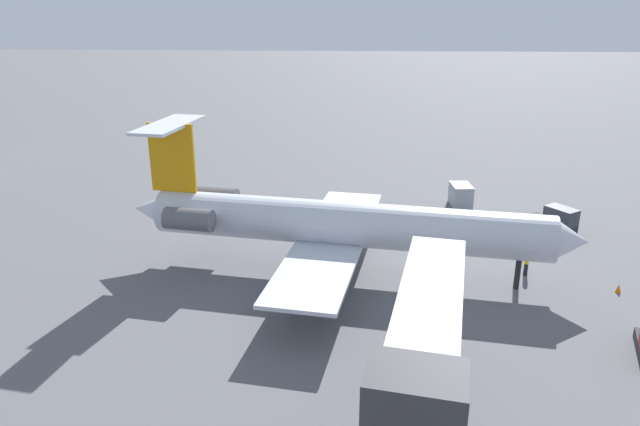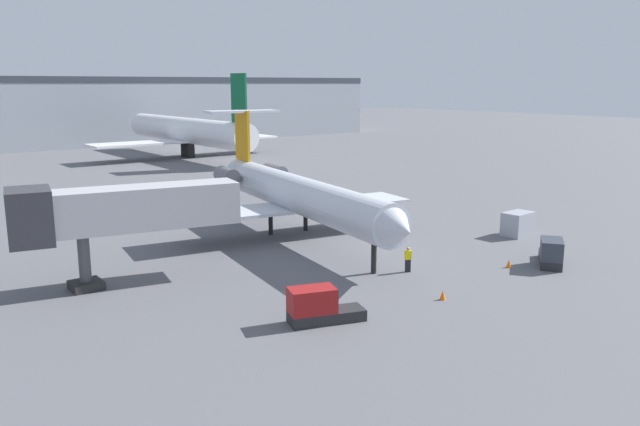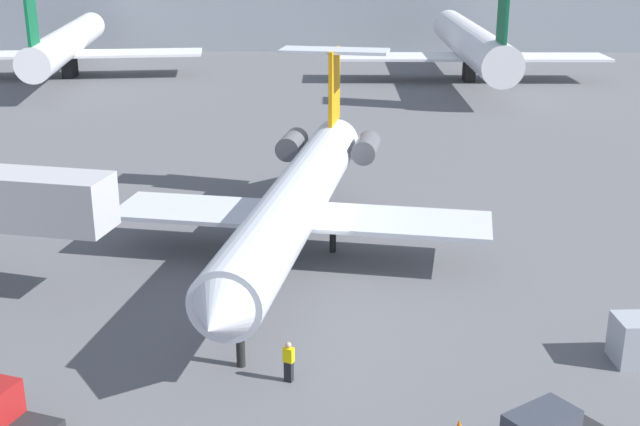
# 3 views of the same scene
# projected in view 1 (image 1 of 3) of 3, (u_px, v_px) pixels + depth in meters

# --- Properties ---
(ground_plane) EXTENTS (400.00, 400.00, 0.10)m
(ground_plane) POSITION_uv_depth(u_px,v_px,m) (354.00, 264.00, 41.15)
(ground_plane) COLOR #5B5B60
(regional_jet) EXTENTS (20.53, 30.22, 9.70)m
(regional_jet) POSITION_uv_depth(u_px,v_px,m) (335.00, 222.00, 38.73)
(regional_jet) COLOR silver
(regional_jet) RESTS_ON ground_plane
(jet_bridge) EXTENTS (13.68, 5.39, 6.34)m
(jet_bridge) POSITION_uv_depth(u_px,v_px,m) (425.00, 343.00, 22.99)
(jet_bridge) COLOR #ADADB2
(jet_bridge) RESTS_ON ground_plane
(ground_crew_marshaller) EXTENTS (0.47, 0.40, 1.69)m
(ground_crew_marshaller) POSITION_uv_depth(u_px,v_px,m) (527.00, 263.00, 39.15)
(ground_crew_marshaller) COLOR black
(ground_crew_marshaller) RESTS_ON ground_plane
(baggage_tug_lead) EXTENTS (4.06, 3.47, 1.90)m
(baggage_tug_lead) POSITION_uv_depth(u_px,v_px,m) (557.00, 219.00, 47.21)
(baggage_tug_lead) COLOR #262628
(baggage_tug_lead) RESTS_ON ground_plane
(cargo_container_uld) EXTENTS (2.66, 1.88, 1.93)m
(cargo_container_uld) POSITION_uv_depth(u_px,v_px,m) (461.00, 195.00, 52.76)
(cargo_container_uld) COLOR #999EA8
(cargo_container_uld) RESTS_ON ground_plane
(traffic_cone_near) EXTENTS (0.36, 0.36, 0.55)m
(traffic_cone_near) POSITION_uv_depth(u_px,v_px,m) (548.00, 238.00, 44.96)
(traffic_cone_near) COLOR orange
(traffic_cone_near) RESTS_ON ground_plane
(traffic_cone_mid) EXTENTS (0.36, 0.36, 0.55)m
(traffic_cone_mid) POSITION_uv_depth(u_px,v_px,m) (618.00, 289.00, 36.92)
(traffic_cone_mid) COLOR orange
(traffic_cone_mid) RESTS_ON ground_plane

